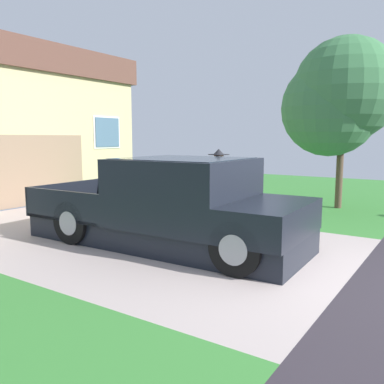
{
  "coord_description": "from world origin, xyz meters",
  "views": [
    {
      "loc": [
        -5.75,
        -1.18,
        1.95
      ],
      "look_at": [
        0.71,
        3.14,
        0.91
      ],
      "focal_mm": 37.83,
      "sensor_mm": 36.0,
      "label": 1
    }
  ],
  "objects_px": {
    "front_yard_tree": "(338,98)",
    "person_with_hat": "(218,186)",
    "handbag": "(232,224)",
    "pickup_truck": "(180,207)"
  },
  "relations": [
    {
      "from": "person_with_hat",
      "to": "handbag",
      "type": "bearing_deg",
      "value": 135.01
    },
    {
      "from": "person_with_hat",
      "to": "front_yard_tree",
      "type": "bearing_deg",
      "value": 175.62
    },
    {
      "from": "pickup_truck",
      "to": "handbag",
      "type": "bearing_deg",
      "value": 172.49
    },
    {
      "from": "front_yard_tree",
      "to": "person_with_hat",
      "type": "bearing_deg",
      "value": 160.72
    },
    {
      "from": "person_with_hat",
      "to": "handbag",
      "type": "height_order",
      "value": "person_with_hat"
    },
    {
      "from": "front_yard_tree",
      "to": "handbag",
      "type": "bearing_deg",
      "value": 163.56
    },
    {
      "from": "person_with_hat",
      "to": "handbag",
      "type": "xyz_separation_m",
      "value": [
        0.15,
        -0.26,
        -0.83
      ]
    },
    {
      "from": "person_with_hat",
      "to": "handbag",
      "type": "relative_size",
      "value": 4.1
    },
    {
      "from": "pickup_truck",
      "to": "person_with_hat",
      "type": "relative_size",
      "value": 3.08
    },
    {
      "from": "front_yard_tree",
      "to": "pickup_truck",
      "type": "bearing_deg",
      "value": 166.78
    }
  ]
}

